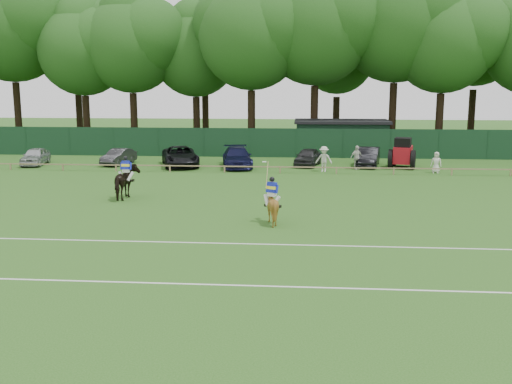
# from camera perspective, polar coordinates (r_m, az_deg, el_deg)

# --- Properties ---
(ground) EXTENTS (160.00, 160.00, 0.00)m
(ground) POSITION_cam_1_polar(r_m,az_deg,el_deg) (25.29, -1.69, -4.34)
(ground) COLOR #1E4C14
(ground) RESTS_ON ground
(horse_dark) EXTENTS (1.06, 2.25, 1.89)m
(horse_dark) POSITION_cam_1_polar(r_m,az_deg,el_deg) (34.07, -12.24, 0.92)
(horse_dark) COLOR black
(horse_dark) RESTS_ON ground
(horse_chestnut) EXTENTS (1.86, 1.92, 1.62)m
(horse_chestnut) POSITION_cam_1_polar(r_m,az_deg,el_deg) (27.58, 1.52, -1.36)
(horse_chestnut) COLOR brown
(horse_chestnut) RESTS_ON ground
(sedan_silver) EXTENTS (2.13, 4.14, 1.35)m
(sedan_silver) POSITION_cam_1_polar(r_m,az_deg,el_deg) (50.04, -20.27, 3.20)
(sedan_silver) COLOR #B1B5B7
(sedan_silver) RESTS_ON ground
(sedan_grey) EXTENTS (2.06, 3.95, 1.24)m
(sedan_grey) POSITION_cam_1_polar(r_m,az_deg,el_deg) (48.37, -12.96, 3.29)
(sedan_grey) COLOR #2A2A2C
(sedan_grey) RESTS_ON ground
(suv_black) EXTENTS (4.02, 5.98, 1.52)m
(suv_black) POSITION_cam_1_polar(r_m,az_deg,el_deg) (46.59, -7.22, 3.38)
(suv_black) COLOR black
(suv_black) RESTS_ON ground
(sedan_navy) EXTENTS (2.98, 5.50, 1.51)m
(sedan_navy) POSITION_cam_1_polar(r_m,az_deg,el_deg) (45.70, -1.80, 3.32)
(sedan_navy) COLOR black
(sedan_navy) RESTS_ON ground
(hatch_grey) EXTENTS (2.43, 4.24, 1.36)m
(hatch_grey) POSITION_cam_1_polar(r_m,az_deg,el_deg) (46.69, 4.95, 3.34)
(hatch_grey) COLOR #2B2A2D
(hatch_grey) RESTS_ON ground
(estate_black) EXTENTS (2.27, 4.61, 1.45)m
(estate_black) POSITION_cam_1_polar(r_m,az_deg,el_deg) (47.10, 10.64, 3.32)
(estate_black) COLOR black
(estate_black) RESTS_ON ground
(spectator_left) EXTENTS (1.29, 0.87, 1.85)m
(spectator_left) POSITION_cam_1_polar(r_m,az_deg,el_deg) (43.68, 6.49, 3.14)
(spectator_left) COLOR beige
(spectator_left) RESTS_ON ground
(spectator_mid) EXTENTS (1.11, 0.92, 1.77)m
(spectator_mid) POSITION_cam_1_polar(r_m,az_deg,el_deg) (45.12, 9.55, 3.25)
(spectator_mid) COLOR beige
(spectator_mid) RESTS_ON ground
(spectator_right) EXTENTS (0.86, 0.69, 1.52)m
(spectator_right) POSITION_cam_1_polar(r_m,az_deg,el_deg) (44.68, 16.79, 2.71)
(spectator_right) COLOR silver
(spectator_right) RESTS_ON ground
(rider_dark) EXTENTS (0.94, 0.38, 1.41)m
(rider_dark) POSITION_cam_1_polar(r_m,az_deg,el_deg) (33.94, -12.30, 2.27)
(rider_dark) COLOR silver
(rider_dark) RESTS_ON ground
(rider_chestnut) EXTENTS (0.88, 0.81, 2.05)m
(rider_chestnut) POSITION_cam_1_polar(r_m,az_deg,el_deg) (27.43, 1.51, 0.14)
(rider_chestnut) COLOR silver
(rider_chestnut) RESTS_ON ground
(pitch_lines) EXTENTS (60.00, 5.10, 0.01)m
(pitch_lines) POSITION_cam_1_polar(r_m,az_deg,el_deg) (21.94, -2.70, -6.66)
(pitch_lines) COLOR silver
(pitch_lines) RESTS_ON ground
(pitch_rail) EXTENTS (62.10, 0.10, 0.50)m
(pitch_rail) POSITION_cam_1_polar(r_m,az_deg,el_deg) (42.80, 0.97, 2.41)
(pitch_rail) COLOR #997F5B
(pitch_rail) RESTS_ON ground
(perimeter_fence) EXTENTS (92.08, 0.08, 2.50)m
(perimeter_fence) POSITION_cam_1_polar(r_m,az_deg,el_deg) (51.62, 1.62, 4.70)
(perimeter_fence) COLOR #14351E
(perimeter_fence) RESTS_ON ground
(utility_shed) EXTENTS (8.40, 4.40, 3.04)m
(utility_shed) POSITION_cam_1_polar(r_m,az_deg,el_deg) (54.61, 8.12, 5.22)
(utility_shed) COLOR #14331E
(utility_shed) RESTS_ON ground
(tree_row) EXTENTS (96.00, 12.00, 21.00)m
(tree_row) POSITION_cam_1_polar(r_m,az_deg,el_deg) (59.64, 3.96, 4.26)
(tree_row) COLOR #26561C
(tree_row) RESTS_ON ground
(tractor) EXTENTS (2.46, 3.12, 2.31)m
(tractor) POSITION_cam_1_polar(r_m,az_deg,el_deg) (46.55, 13.80, 3.57)
(tractor) COLOR #A40F1A
(tractor) RESTS_ON ground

